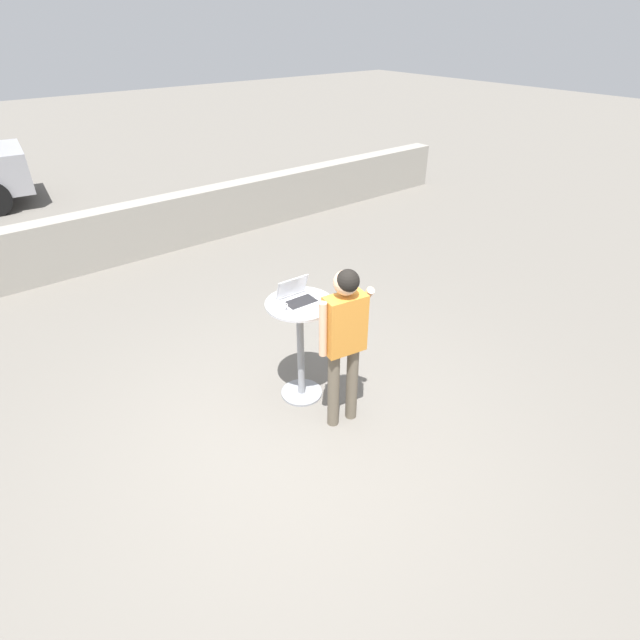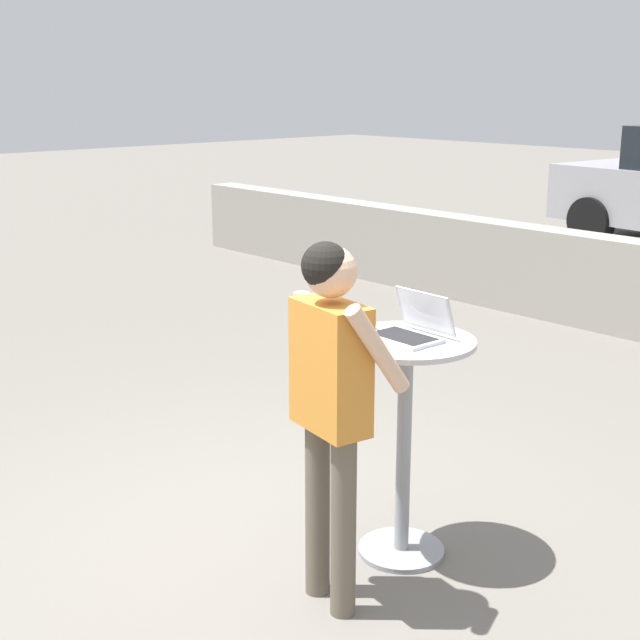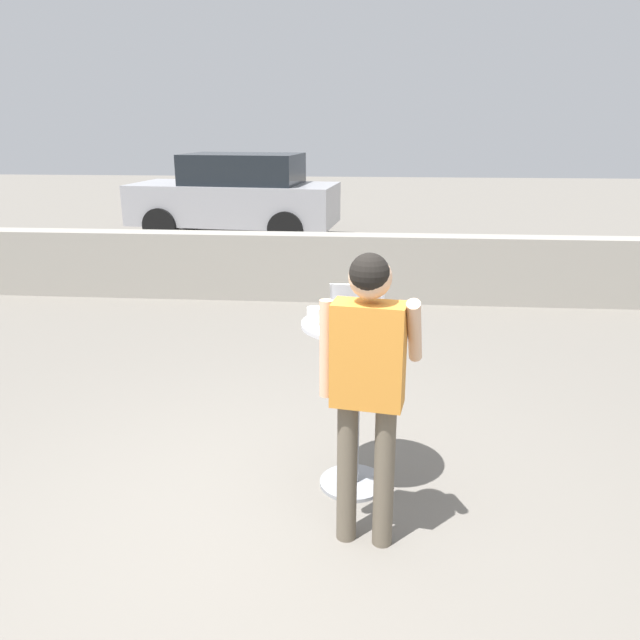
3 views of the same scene
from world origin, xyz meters
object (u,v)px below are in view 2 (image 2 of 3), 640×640
laptop (411,328)px  coffee_mug (364,320)px  standing_person (330,385)px  cafe_table (405,418)px

laptop → coffee_mug: 0.25m
standing_person → coffee_mug: bearing=121.7°
standing_person → cafe_table: bearing=98.2°
laptop → coffee_mug: bearing=-163.8°
coffee_mug → standing_person: bearing=-58.3°
cafe_table → coffee_mug: bearing=-170.4°
cafe_table → standing_person: (0.08, -0.55, 0.32)m
coffee_mug → standing_person: size_ratio=0.08×
standing_person → laptop: bearing=97.6°
laptop → cafe_table: bearing=-93.2°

